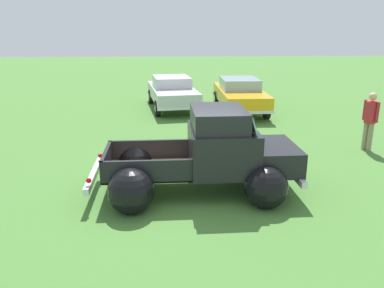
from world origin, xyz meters
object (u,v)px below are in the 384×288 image
(show_car_0, at_px, (172,91))
(show_car_1, at_px, (240,94))
(spectator_0, at_px, (370,118))
(lane_cone_0, at_px, (285,150))
(vintage_pickup_truck, at_px, (211,159))

(show_car_0, distance_m, show_car_1, 3.06)
(spectator_0, relative_size, lane_cone_0, 2.80)
(show_car_0, xyz_separation_m, lane_cone_0, (3.15, -7.34, -0.47))
(vintage_pickup_truck, bearing_deg, spectator_0, 27.15)
(show_car_1, height_order, lane_cone_0, show_car_1)
(show_car_0, relative_size, show_car_1, 1.00)
(vintage_pickup_truck, height_order, lane_cone_0, vintage_pickup_truck)
(show_car_0, height_order, lane_cone_0, show_car_0)
(vintage_pickup_truck, relative_size, show_car_0, 0.99)
(spectator_0, height_order, lane_cone_0, spectator_0)
(show_car_1, bearing_deg, lane_cone_0, 0.75)
(show_car_0, relative_size, spectator_0, 2.67)
(show_car_1, xyz_separation_m, spectator_0, (2.95, -5.75, 0.23))
(show_car_0, bearing_deg, vintage_pickup_truck, -3.09)
(vintage_pickup_truck, bearing_deg, show_car_0, 93.72)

